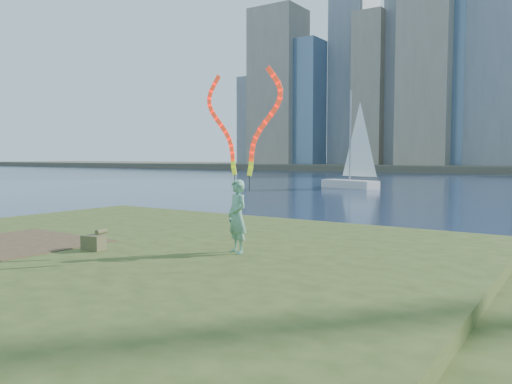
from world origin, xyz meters
The scene contains 6 objects.
ground centered at (0.00, 0.00, 0.00)m, with size 320.00×320.00×0.00m, color #192640.
grassy_knoll centered at (0.00, -2.30, 0.34)m, with size 20.00×18.00×0.80m.
dirt_patch centered at (-2.20, -3.20, 0.81)m, with size 3.20×3.00×0.02m, color #47331E.
woman_with_ribbons centered at (2.46, -1.31, 2.26)m, with size 1.80×0.85×3.84m.
canvas_bag centered at (-0.14, -2.70, 0.97)m, with size 0.47×0.52×0.40m.
sailboat centered at (-8.90, 31.22, 1.45)m, with size 5.56×3.30×8.46m.
Camera 1 is at (8.12, -9.17, 2.67)m, focal length 35.00 mm.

